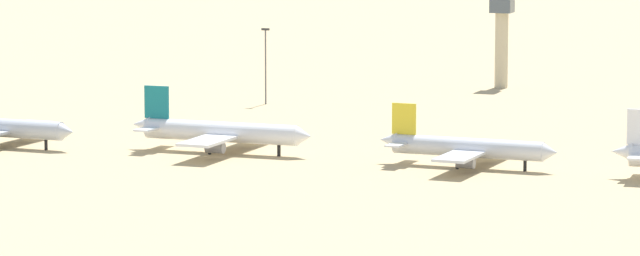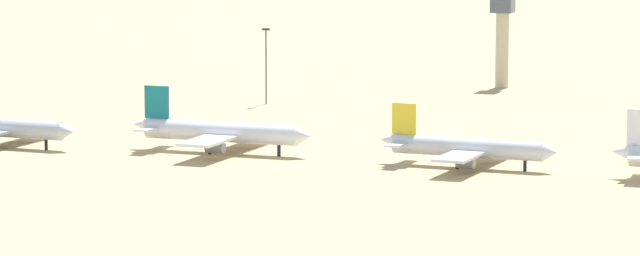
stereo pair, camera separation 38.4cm
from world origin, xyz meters
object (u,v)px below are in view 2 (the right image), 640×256
object	(u,v)px
parked_jet_yellow_5	(466,148)
light_pole_mid	(266,61)
control_tower	(502,30)
parked_jet_teal_4	(220,132)

from	to	relation	value
parked_jet_yellow_5	light_pole_mid	bearing A→B (deg)	135.15
control_tower	light_pole_mid	bearing A→B (deg)	-130.73
control_tower	light_pole_mid	size ratio (longest dim) A/B	1.37
light_pole_mid	parked_jet_teal_4	bearing A→B (deg)	-76.06
light_pole_mid	parked_jet_yellow_5	bearing A→B (deg)	-48.85
parked_jet_yellow_5	control_tower	world-z (taller)	control_tower
parked_jet_teal_4	parked_jet_yellow_5	distance (m)	47.73
parked_jet_yellow_5	light_pole_mid	xyz separation A→B (m)	(-65.72, 75.20, 6.28)
parked_jet_teal_4	parked_jet_yellow_5	size ratio (longest dim) A/B	1.10
light_pole_mid	control_tower	bearing A→B (deg)	49.27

